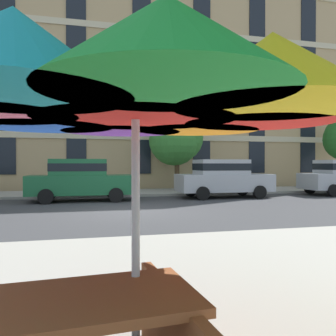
{
  "coord_description": "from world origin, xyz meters",
  "views": [
    {
      "loc": [
        -1.45,
        -11.46,
        1.57
      ],
      "look_at": [
        2.09,
        3.2,
        1.4
      ],
      "focal_mm": 37.1,
      "sensor_mm": 36.0,
      "label": 1
    }
  ],
  "objects_px": {
    "street_tree_middle": "(177,139)",
    "patio_umbrella": "(136,88)",
    "sedan_silver": "(223,177)",
    "sedan_green": "(80,179)"
  },
  "relations": [
    {
      "from": "sedan_green",
      "to": "sedan_silver",
      "type": "relative_size",
      "value": 1.0
    },
    {
      "from": "sedan_silver",
      "to": "patio_umbrella",
      "type": "distance_m",
      "value": 14.08
    },
    {
      "from": "sedan_silver",
      "to": "patio_umbrella",
      "type": "height_order",
      "value": "patio_umbrella"
    },
    {
      "from": "sedan_green",
      "to": "street_tree_middle",
      "type": "distance_m",
      "value": 6.71
    },
    {
      "from": "street_tree_middle",
      "to": "sedan_silver",
      "type": "bearing_deg",
      "value": -71.5
    },
    {
      "from": "sedan_green",
      "to": "sedan_silver",
      "type": "xyz_separation_m",
      "value": [
        6.47,
        0.0,
        0.0
      ]
    },
    {
      "from": "street_tree_middle",
      "to": "patio_umbrella",
      "type": "xyz_separation_m",
      "value": [
        -4.74,
        -16.35,
        -0.87
      ]
    },
    {
      "from": "sedan_green",
      "to": "sedan_silver",
      "type": "distance_m",
      "value": 6.47
    },
    {
      "from": "sedan_green",
      "to": "sedan_silver",
      "type": "bearing_deg",
      "value": 0.0
    },
    {
      "from": "patio_umbrella",
      "to": "sedan_silver",
      "type": "bearing_deg",
      "value": 64.86
    }
  ]
}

